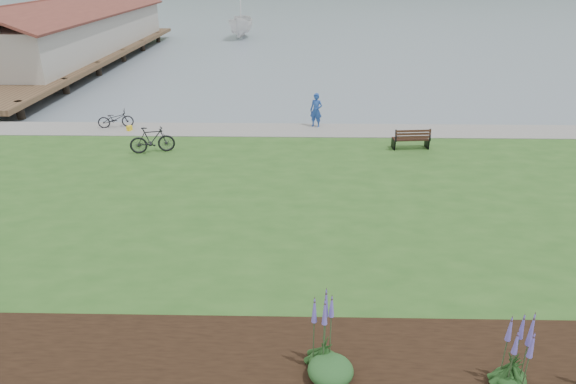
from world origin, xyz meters
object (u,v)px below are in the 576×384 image
bicycle_a (116,119)px  sailboat (242,38)px  park_bench (411,139)px  person (316,107)px

bicycle_a → sailboat: sailboat is taller
park_bench → bicycle_a: size_ratio=0.94×
person → bicycle_a: bearing=-155.2°
sailboat → person: bearing=-75.2°
person → sailboat: bearing=124.9°
bicycle_a → sailboat: (2.44, 36.11, -0.85)m
bicycle_a → sailboat: 36.20m
park_bench → person: (-4.08, 3.21, 0.51)m
sailboat → park_bench: bearing=-70.5°
person → sailboat: size_ratio=0.07×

